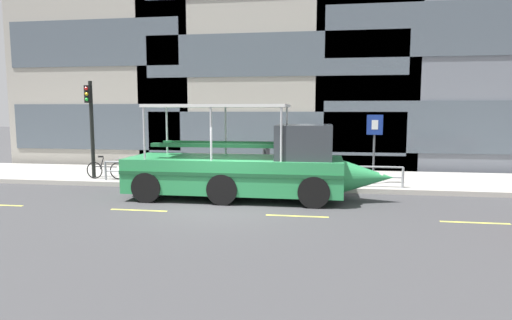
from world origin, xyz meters
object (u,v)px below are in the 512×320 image
object	(u,v)px
traffic_light_pole	(91,119)
parking_sign	(374,137)
pedestrian_mid_left	(266,157)
pedestrian_near_bow	(320,158)
duck_tour_boat	(250,168)
leaned_bicycle	(106,170)

from	to	relation	value
traffic_light_pole	parking_sign	distance (m)	11.62
traffic_light_pole	pedestrian_mid_left	distance (m)	7.53
parking_sign	pedestrian_mid_left	size ratio (longest dim) A/B	1.68
pedestrian_near_bow	pedestrian_mid_left	size ratio (longest dim) A/B	0.97
traffic_light_pole	pedestrian_mid_left	bearing A→B (deg)	3.95
parking_sign	duck_tour_boat	bearing A→B (deg)	-148.31
leaned_bicycle	pedestrian_mid_left	bearing A→B (deg)	6.90
parking_sign	pedestrian_near_bow	size ratio (longest dim) A/B	1.74
traffic_light_pole	pedestrian_near_bow	size ratio (longest dim) A/B	2.64
parking_sign	duck_tour_boat	size ratio (longest dim) A/B	0.29
pedestrian_near_bow	duck_tour_boat	bearing A→B (deg)	-126.34
leaned_bicycle	pedestrian_mid_left	world-z (taller)	pedestrian_mid_left
duck_tour_boat	pedestrian_near_bow	bearing A→B (deg)	53.66
leaned_bicycle	duck_tour_boat	distance (m)	6.86
pedestrian_near_bow	pedestrian_mid_left	distance (m)	2.18
duck_tour_boat	pedestrian_near_bow	distance (m)	3.92
duck_tour_boat	pedestrian_mid_left	bearing A→B (deg)	87.26
leaned_bicycle	traffic_light_pole	bearing A→B (deg)	158.90
parking_sign	pedestrian_mid_left	distance (m)	4.34
leaned_bicycle	duck_tour_boat	size ratio (longest dim) A/B	0.19
traffic_light_pole	leaned_bicycle	distance (m)	2.24
traffic_light_pole	pedestrian_near_bow	distance (m)	9.68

